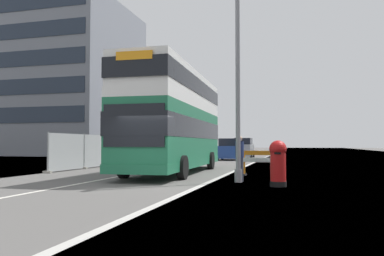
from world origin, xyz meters
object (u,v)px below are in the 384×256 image
(double_decker_bus, at_px, (175,120))
(red_pillar_postbox, at_px, (278,161))
(lamppost_foreground, at_px, (238,82))
(car_oncoming_near, at_px, (229,150))
(roadworks_barrier, at_px, (264,160))
(car_receding_mid, at_px, (244,148))
(car_receding_far, at_px, (244,148))
(pedestrian_at_kerb, at_px, (240,158))

(double_decker_bus, xyz_separation_m, red_pillar_postbox, (5.36, -5.08, -1.82))
(lamppost_foreground, distance_m, car_oncoming_near, 20.80)
(roadworks_barrier, xyz_separation_m, car_receding_mid, (-4.00, 23.32, 0.24))
(roadworks_barrier, bearing_deg, car_receding_far, 99.21)
(car_receding_mid, xyz_separation_m, pedestrian_at_kerb, (3.29, -26.10, -0.09))
(lamppost_foreground, xyz_separation_m, car_receding_far, (-4.06, 32.52, -2.88))
(lamppost_foreground, bearing_deg, car_receding_mid, 97.09)
(lamppost_foreground, distance_m, roadworks_barrier, 4.47)
(lamppost_foreground, bearing_deg, roadworks_barrier, 77.34)
(roadworks_barrier, height_order, car_receding_far, car_receding_far)
(lamppost_foreground, height_order, roadworks_barrier, lamppost_foreground)
(lamppost_foreground, height_order, red_pillar_postbox, lamppost_foreground)
(lamppost_foreground, relative_size, red_pillar_postbox, 5.14)
(red_pillar_postbox, bearing_deg, car_oncoming_near, 103.97)
(double_decker_bus, xyz_separation_m, lamppost_foreground, (3.82, -4.02, 1.17))
(double_decker_bus, distance_m, pedestrian_at_kerb, 5.59)
(car_receding_mid, bearing_deg, lamppost_foreground, -82.91)
(lamppost_foreground, relative_size, pedestrian_at_kerb, 4.58)
(lamppost_foreground, bearing_deg, car_receding_far, 97.12)
(lamppost_foreground, distance_m, red_pillar_postbox, 3.52)
(red_pillar_postbox, bearing_deg, car_receding_far, 99.47)
(roadworks_barrier, bearing_deg, red_pillar_postbox, -78.73)
(red_pillar_postbox, bearing_deg, car_receding_mid, 99.96)
(car_oncoming_near, bearing_deg, pedestrian_at_kerb, -79.28)
(red_pillar_postbox, distance_m, car_oncoming_near, 21.95)
(double_decker_bus, xyz_separation_m, car_receding_mid, (0.53, 22.43, -1.70))
(car_receding_far, bearing_deg, red_pillar_postbox, -80.53)
(red_pillar_postbox, height_order, pedestrian_at_kerb, pedestrian_at_kerb)
(red_pillar_postbox, height_order, car_receding_far, car_receding_far)
(roadworks_barrier, relative_size, pedestrian_at_kerb, 1.11)
(red_pillar_postbox, height_order, roadworks_barrier, red_pillar_postbox)
(car_oncoming_near, height_order, pedestrian_at_kerb, car_oncoming_near)
(double_decker_bus, distance_m, car_receding_far, 28.55)
(red_pillar_postbox, xyz_separation_m, roadworks_barrier, (-0.83, 4.19, -0.12))
(car_receding_far, xyz_separation_m, pedestrian_at_kerb, (4.06, -32.17, -0.08))
(roadworks_barrier, relative_size, car_receding_far, 0.45)
(car_receding_far, bearing_deg, car_receding_mid, -82.79)
(car_receding_mid, distance_m, car_receding_far, 6.12)
(roadworks_barrier, relative_size, car_receding_mid, 0.50)
(lamppost_foreground, relative_size, car_receding_mid, 2.08)
(red_pillar_postbox, bearing_deg, roadworks_barrier, 101.27)
(car_oncoming_near, distance_m, car_receding_far, 12.28)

